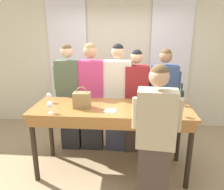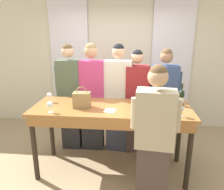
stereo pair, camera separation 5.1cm
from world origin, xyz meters
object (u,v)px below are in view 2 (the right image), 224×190
guest_navy_coat (163,102)px  wine_glass_front_mid (49,95)px  wine_glass_center_left (50,105)px  wine_glass_back_left (181,109)px  wine_glass_front_right (167,99)px  guest_striped_shirt (136,102)px  wine_glass_center_right (169,101)px  guest_pink_top (92,97)px  tasting_bar (111,116)px  wine_bottle (181,98)px  guest_olive_jacket (70,97)px  wine_glass_front_left (141,100)px  wine_glass_center_mid (147,102)px  host_pouring (154,140)px  guest_cream_sweater (118,98)px  handbag (82,100)px

guest_navy_coat → wine_glass_front_mid: bearing=-164.1°
wine_glass_center_left → wine_glass_back_left: same height
wine_glass_front_right → guest_striped_shirt: 0.70m
wine_glass_center_right → guest_pink_top: guest_pink_top is taller
tasting_bar → wine_bottle: wine_bottle is taller
wine_glass_front_mid → guest_olive_jacket: bearing=71.8°
tasting_bar → wine_bottle: size_ratio=6.84×
wine_glass_center_left → wine_glass_center_right: same height
wine_glass_front_left → wine_glass_center_mid: same height
wine_glass_center_right → wine_glass_back_left: (0.10, -0.28, 0.00)m
guest_pink_top → host_pouring: (0.94, -1.28, -0.08)m
wine_glass_front_left → wine_glass_front_mid: size_ratio=1.00×
guest_navy_coat → guest_olive_jacket: bearing=-180.0°
tasting_bar → wine_glass_center_right: 0.82m
wine_glass_front_left → host_pouring: bearing=-78.7°
host_pouring → guest_navy_coat: bearing=78.5°
guest_pink_top → tasting_bar: bearing=-58.7°
guest_olive_jacket → guest_striped_shirt: guest_olive_jacket is taller
wine_glass_front_right → guest_striped_shirt: guest_striped_shirt is taller
guest_cream_sweater → host_pouring: 1.37m
guest_striped_shirt → handbag: bearing=-137.9°
guest_olive_jacket → guest_pink_top: (0.38, 0.00, 0.02)m
wine_glass_front_right → wine_glass_front_left: bearing=-167.8°
tasting_bar → wine_glass_center_left: bearing=-161.7°
handbag → guest_cream_sweater: size_ratio=0.16×
wine_glass_center_left → host_pouring: 1.39m
wine_glass_center_right → guest_navy_coat: 0.65m
wine_glass_center_mid → guest_pink_top: guest_pink_top is taller
wine_glass_front_mid → host_pouring: 1.69m
wine_glass_center_right → host_pouring: host_pouring is taller
tasting_bar → wine_glass_front_right: wine_glass_front_right is taller
guest_cream_sweater → guest_navy_coat: 0.75m
guest_pink_top → host_pouring: size_ratio=1.07×
wine_glass_center_mid → wine_glass_center_right: 0.30m
wine_glass_front_right → wine_glass_center_mid: same height
wine_glass_back_left → wine_glass_center_left: bearing=-179.5°
wine_glass_back_left → guest_striped_shirt: size_ratio=0.08×
wine_glass_back_left → wine_glass_front_mid: bearing=167.7°
wine_glass_back_left → guest_striped_shirt: (-0.54, 0.89, -0.22)m
wine_glass_front_left → guest_pink_top: bearing=143.9°
guest_pink_top → guest_cream_sweater: bearing=-0.0°
guest_olive_jacket → wine_glass_center_mid: bearing=-27.0°
tasting_bar → handbag: (-0.40, -0.03, 0.24)m
handbag → guest_pink_top: 0.70m
wine_glass_center_right → guest_cream_sweater: bearing=140.2°
wine_glass_front_right → guest_olive_jacket: (-1.55, 0.50, -0.18)m
tasting_bar → wine_glass_center_mid: (0.49, 0.00, 0.22)m
guest_pink_top → guest_navy_coat: bearing=0.0°
host_pouring → tasting_bar: bearing=130.9°
wine_glass_center_right → wine_glass_back_left: 0.30m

